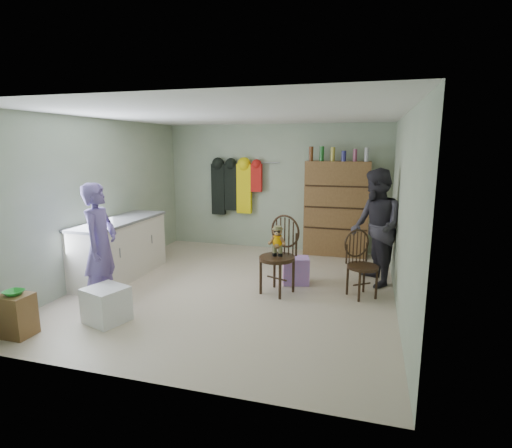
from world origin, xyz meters
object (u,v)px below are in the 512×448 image
(chair_front, at_px, (279,249))
(dresser, at_px, (337,208))
(counter, at_px, (120,248))
(chair_far, at_px, (361,261))

(chair_front, bearing_deg, dresser, 96.70)
(counter, bearing_deg, dresser, 35.69)
(chair_far, xyz_separation_m, dresser, (-0.52, 2.10, 0.41))
(chair_far, bearing_deg, counter, 146.57)
(counter, xyz_separation_m, chair_front, (2.59, 0.03, 0.17))
(counter, bearing_deg, chair_front, 0.58)
(counter, distance_m, chair_far, 3.72)
(chair_front, distance_m, dresser, 2.37)
(chair_far, relative_size, dresser, 0.45)
(chair_far, bearing_deg, dresser, 67.33)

